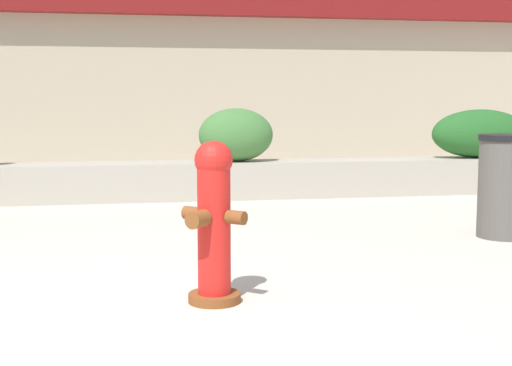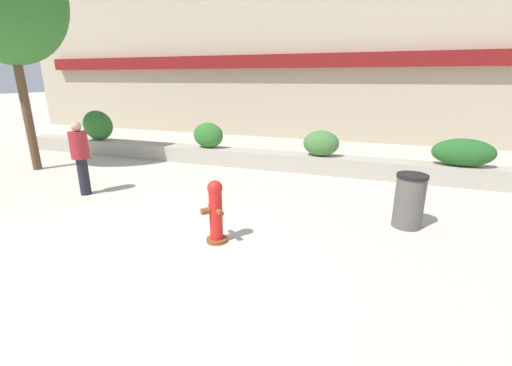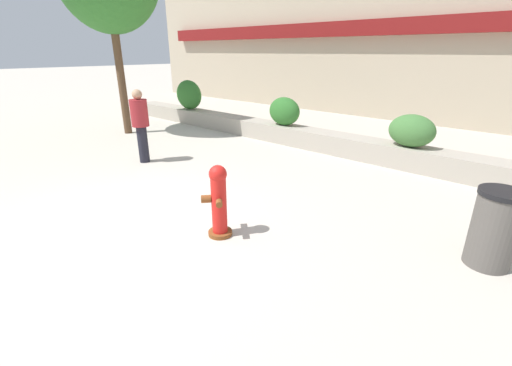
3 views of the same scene
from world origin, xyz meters
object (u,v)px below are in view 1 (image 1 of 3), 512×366
object	(u,v)px
hedge_bush_2	(236,135)
trash_bin	(505,186)
hedge_bush_3	(480,134)
fire_hydrant	(214,221)

from	to	relation	value
hedge_bush_2	trash_bin	bearing A→B (deg)	-56.58
hedge_bush_3	fire_hydrant	bearing A→B (deg)	-131.74
hedge_bush_2	hedge_bush_3	xyz separation A→B (m)	(3.60, 0.00, -0.01)
fire_hydrant	trash_bin	bearing A→B (deg)	29.78
hedge_bush_3	fire_hydrant	distance (m)	6.78
fire_hydrant	hedge_bush_2	bearing A→B (deg)	79.88
fire_hydrant	trash_bin	size ratio (longest dim) A/B	1.07
hedge_bush_2	trash_bin	distance (m)	3.96
hedge_bush_2	fire_hydrant	distance (m)	5.14
hedge_bush_3	trash_bin	bearing A→B (deg)	-113.51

